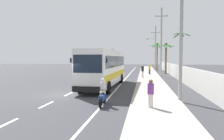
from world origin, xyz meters
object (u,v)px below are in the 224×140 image
object	(u,v)px
palm_third	(181,45)
utility_pole_far	(155,47)
pedestrian_midwalk	(151,93)
coach_bus_foreground	(105,67)
pedestrian_near_kerb	(143,71)
palm_nearest	(166,52)
coach_bus_far_lane	(109,62)
utility_pole_nearest	(180,23)
palm_second	(157,50)
utility_pole_mid	(161,42)
pedestrian_far_walk	(150,69)
motorcycle_beside_bus	(103,95)

from	to	relation	value
palm_third	utility_pole_far	bearing A→B (deg)	97.22
pedestrian_midwalk	coach_bus_foreground	bearing A→B (deg)	-135.62
pedestrian_near_kerb	pedestrian_midwalk	distance (m)	18.46
coach_bus_foreground	palm_nearest	bearing A→B (deg)	67.59
coach_bus_far_lane	utility_pole_nearest	distance (m)	36.38
coach_bus_foreground	pedestrian_midwalk	xyz separation A→B (m)	(4.29, -9.19, -1.06)
coach_bus_foreground	palm_nearest	xyz separation A→B (m)	(7.87, 19.08, 1.93)
pedestrian_near_kerb	utility_pole_far	bearing A→B (deg)	94.86
pedestrian_near_kerb	palm_second	size ratio (longest dim) A/B	0.29
utility_pole_nearest	utility_pole_mid	size ratio (longest dim) A/B	0.94
palm_second	pedestrian_midwalk	bearing A→B (deg)	-93.86
coach_bus_far_lane	palm_second	xyz separation A→B (m)	(10.97, -0.09, 2.57)
coach_bus_far_lane	pedestrian_midwalk	bearing A→B (deg)	-77.16
palm_nearest	palm_second	bearing A→B (deg)	96.93
coach_bus_foreground	utility_pole_far	world-z (taller)	utility_pole_far
utility_pole_mid	palm_nearest	distance (m)	7.67
utility_pole_nearest	palm_nearest	bearing A→B (deg)	86.30
pedestrian_far_walk	utility_pole_mid	world-z (taller)	utility_pole_mid
pedestrian_far_walk	motorcycle_beside_bus	bearing A→B (deg)	-124.92
coach_bus_far_lane	pedestrian_far_walk	xyz separation A→B (m)	(9.01, -12.57, -0.98)
motorcycle_beside_bus	palm_nearest	bearing A→B (deg)	76.83
palm_nearest	palm_third	distance (m)	9.18
utility_pole_mid	palm_third	world-z (taller)	utility_pole_mid
pedestrian_far_walk	utility_pole_far	bearing A→B (deg)	56.96
motorcycle_beside_bus	pedestrian_midwalk	bearing A→B (deg)	-13.84
coach_bus_far_lane	utility_pole_mid	distance (m)	19.72
pedestrian_midwalk	palm_nearest	xyz separation A→B (m)	(3.57, 28.27, 3.00)
palm_second	motorcycle_beside_bus	bearing A→B (deg)	-98.41
palm_third	coach_bus_far_lane	bearing A→B (deg)	126.23
pedestrian_near_kerb	utility_pole_nearest	size ratio (longest dim) A/B	0.19
pedestrian_near_kerb	palm_third	size ratio (longest dim) A/B	0.27
pedestrian_far_walk	utility_pole_mid	distance (m)	5.92
coach_bus_far_lane	pedestrian_near_kerb	size ratio (longest dim) A/B	6.44
utility_pole_far	palm_nearest	bearing A→B (deg)	-82.70
palm_nearest	pedestrian_near_kerb	bearing A→B (deg)	-112.89
pedestrian_far_walk	utility_pole_mid	size ratio (longest dim) A/B	0.16
palm_nearest	pedestrian_far_walk	bearing A→B (deg)	-129.47
palm_nearest	palm_second	distance (m)	8.89
palm_second	utility_pole_nearest	bearing A→B (deg)	-90.99
utility_pole_nearest	palm_third	distance (m)	16.98
motorcycle_beside_bus	utility_pole_far	size ratio (longest dim) A/B	0.19
utility_pole_mid	utility_pole_nearest	bearing A→B (deg)	-90.70
coach_bus_foreground	motorcycle_beside_bus	distance (m)	8.71
coach_bus_foreground	coach_bus_far_lane	size ratio (longest dim) A/B	1.04
utility_pole_far	pedestrian_midwalk	bearing A→B (deg)	-93.15
pedestrian_midwalk	utility_pole_mid	xyz separation A→B (m)	(2.13, 20.87, 4.38)
motorcycle_beside_bus	utility_pole_far	distance (m)	39.21
coach_bus_foreground	pedestrian_far_walk	size ratio (longest dim) A/B	7.12
pedestrian_midwalk	pedestrian_near_kerb	bearing A→B (deg)	-158.87
coach_bus_far_lane	palm_third	xyz separation A→B (m)	(13.18, -17.98, 2.69)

